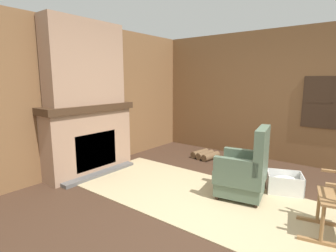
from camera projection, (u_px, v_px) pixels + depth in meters
The scene contains 11 objects.
ground_plane at pixel (219, 216), 3.16m from camera, with size 14.00×14.00×0.00m, color #3D281C.
wood_panel_wall_left at pixel (79, 98), 4.58m from camera, with size 0.06×6.02×2.59m.
wood_panel_wall_back at pixel (287, 97), 5.05m from camera, with size 6.02×0.09×2.59m.
fireplace_hearth at pixel (90, 139), 4.55m from camera, with size 0.61×1.66×1.20m.
chimney_breast at pixel (85, 63), 4.34m from camera, with size 0.35×1.38×1.37m.
area_rug at pixel (198, 196), 3.68m from camera, with size 3.85×1.65×0.01m.
armchair at pixel (244, 172), 3.59m from camera, with size 0.73×0.70×1.01m.
firewood_stack at pixel (205, 155), 5.47m from camera, with size 0.51×0.51×0.14m.
laundry_basket at pixel (285, 183), 3.80m from camera, with size 0.58×0.54×0.28m.
oil_lamp_vase at pixel (54, 102), 4.03m from camera, with size 0.11×0.11×0.24m.
storage_case at pixel (96, 100), 4.63m from camera, with size 0.13×0.24×0.11m.
Camera 1 is at (1.30, -2.69, 1.62)m, focal length 28.00 mm.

